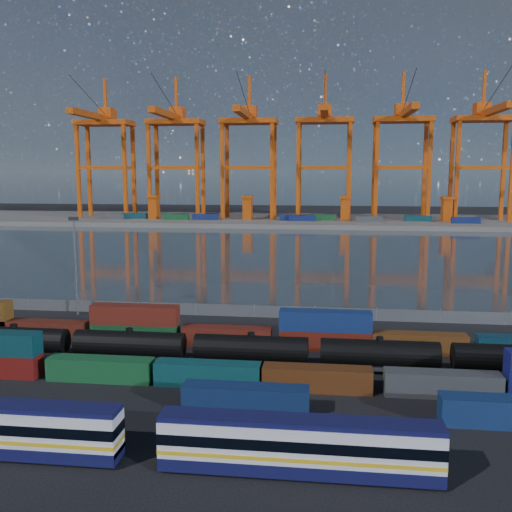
# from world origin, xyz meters

# --- Properties ---
(ground) EXTENTS (700.00, 700.00, 0.00)m
(ground) POSITION_xyz_m (0.00, 0.00, 0.00)
(ground) COLOR black
(ground) RESTS_ON ground
(harbor_water) EXTENTS (700.00, 700.00, 0.00)m
(harbor_water) POSITION_xyz_m (0.00, 105.00, 0.01)
(harbor_water) COLOR #28343A
(harbor_water) RESTS_ON ground
(far_quay) EXTENTS (700.00, 70.00, 2.00)m
(far_quay) POSITION_xyz_m (0.00, 210.00, 1.00)
(far_quay) COLOR #514F4C
(far_quay) RESTS_ON ground
(distant_mountains) EXTENTS (2470.00, 1100.00, 520.00)m
(distant_mountains) POSITION_xyz_m (63.02, 1600.00, 220.29)
(distant_mountains) COLOR #1E2630
(distant_mountains) RESTS_ON ground
(container_row_south) EXTENTS (140.37, 2.58, 5.50)m
(container_row_south) POSITION_xyz_m (-4.60, -9.82, 1.93)
(container_row_south) COLOR #434548
(container_row_south) RESTS_ON ground
(container_row_mid) EXTENTS (140.90, 2.50, 5.32)m
(container_row_mid) POSITION_xyz_m (-0.95, -3.06, 1.74)
(container_row_mid) COLOR #484A4E
(container_row_mid) RESTS_ON ground
(container_row_north) EXTENTS (141.13, 2.53, 5.39)m
(container_row_north) POSITION_xyz_m (-1.69, 11.81, 2.12)
(container_row_north) COLOR navy
(container_row_north) RESTS_ON ground
(tanker_string) EXTENTS (123.06, 3.13, 4.47)m
(tanker_string) POSITION_xyz_m (-20.56, 3.37, 2.24)
(tanker_string) COLOR black
(tanker_string) RESTS_ON ground
(waterfront_fence) EXTENTS (160.12, 0.12, 2.20)m
(waterfront_fence) POSITION_xyz_m (-0.00, 28.00, 1.00)
(waterfront_fence) COLOR #595B5E
(waterfront_fence) RESTS_ON ground
(yard_light_mast) EXTENTS (1.60, 0.40, 16.60)m
(yard_light_mast) POSITION_xyz_m (-30.00, 26.00, 9.30)
(yard_light_mast) COLOR slate
(yard_light_mast) RESTS_ON ground
(gantry_cranes) EXTENTS (201.24, 50.39, 68.23)m
(gantry_cranes) POSITION_xyz_m (-7.50, 203.19, 41.83)
(gantry_cranes) COLOR #C94A0E
(gantry_cranes) RESTS_ON ground
(quay_containers) EXTENTS (172.58, 10.99, 2.60)m
(quay_containers) POSITION_xyz_m (-11.00, 195.46, 3.30)
(quay_containers) COLOR navy
(quay_containers) RESTS_ON far_quay
(straddle_carriers) EXTENTS (140.00, 7.00, 11.10)m
(straddle_carriers) POSITION_xyz_m (-2.50, 200.00, 7.82)
(straddle_carriers) COLOR #C94A0E
(straddle_carriers) RESTS_ON far_quay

